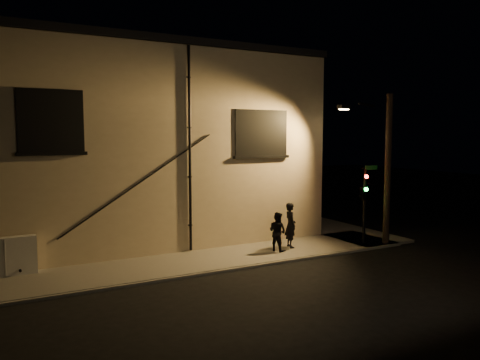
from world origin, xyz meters
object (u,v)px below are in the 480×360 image
streetlamp_pole (385,165)px  utility_cabinet (5,257)px  pedestrian_a (290,225)px  pedestrian_b (277,232)px  traffic_signal (363,192)px

streetlamp_pole → utility_cabinet: bearing=170.7°
pedestrian_a → pedestrian_b: bearing=119.9°
pedestrian_b → pedestrian_a: bearing=-93.1°
utility_cabinet → pedestrian_b: pedestrian_b is taller
pedestrian_b → traffic_signal: traffic_signal is taller
traffic_signal → pedestrian_a: bearing=162.4°
pedestrian_b → streetlamp_pole: 5.66m
streetlamp_pole → pedestrian_b: bearing=168.4°
utility_cabinet → traffic_signal: traffic_signal is taller
pedestrian_a → streetlamp_pole: (4.07, -1.28, 2.50)m
pedestrian_a → traffic_signal: traffic_signal is taller
utility_cabinet → streetlamp_pole: size_ratio=0.30×
pedestrian_a → traffic_signal: size_ratio=0.56×
pedestrian_b → traffic_signal: 4.28m
utility_cabinet → traffic_signal: size_ratio=0.59×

